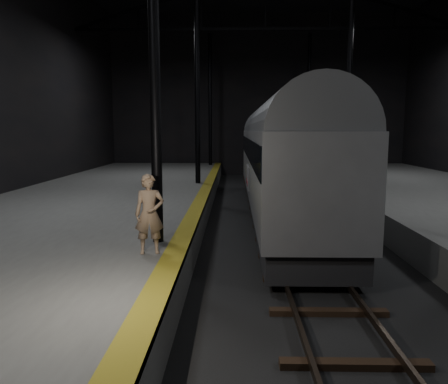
{
  "coord_description": "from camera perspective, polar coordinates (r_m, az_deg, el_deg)",
  "views": [
    {
      "loc": [
        -1.93,
        -14.48,
        3.73
      ],
      "look_at": [
        -2.21,
        -2.31,
        2.0
      ],
      "focal_mm": 35.0,
      "sensor_mm": 36.0,
      "label": 1
    }
  ],
  "objects": [
    {
      "name": "train",
      "position": [
        18.58,
        7.3,
        4.93
      ],
      "size": [
        2.74,
        18.29,
        4.89
      ],
      "color": "#A3A4AB",
      "rests_on": "ground"
    },
    {
      "name": "platform_left",
      "position": [
        15.85,
        -19.34,
        -4.13
      ],
      "size": [
        9.0,
        43.8,
        1.0
      ],
      "primitive_type": "cube",
      "color": "#4F4F4D",
      "rests_on": "ground"
    },
    {
      "name": "tactile_strip",
      "position": [
        14.79,
        -3.83,
        -2.54
      ],
      "size": [
        0.5,
        43.8,
        0.01
      ],
      "primitive_type": "cube",
      "color": "olive",
      "rests_on": "platform_left"
    },
    {
      "name": "woman",
      "position": [
        9.81,
        -9.71,
        -2.85
      ],
      "size": [
        0.72,
        0.54,
        1.78
      ],
      "primitive_type": "imported",
      "rotation": [
        0.0,
        0.0,
        0.19
      ],
      "color": "#907258",
      "rests_on": "platform_left"
    },
    {
      "name": "ground",
      "position": [
        15.08,
        8.68,
        -6.33
      ],
      "size": [
        44.0,
        44.0,
        0.0
      ],
      "primitive_type": "plane",
      "color": "black",
      "rests_on": "ground"
    },
    {
      "name": "track",
      "position": [
        15.06,
        8.69,
        -6.08
      ],
      "size": [
        2.4,
        43.0,
        0.24
      ],
      "color": "#3F3328",
      "rests_on": "ground"
    }
  ]
}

